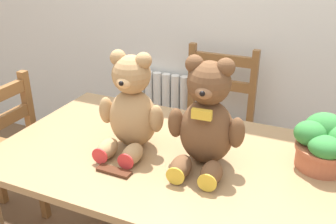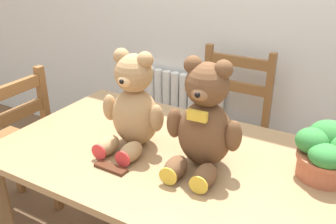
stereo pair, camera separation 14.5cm
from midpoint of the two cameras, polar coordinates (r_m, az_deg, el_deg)
radiator at (r=2.67m, az=-1.82°, el=-2.05°), size 0.60×0.10×0.70m
dining_table at (r=1.56m, az=-1.47°, el=-9.61°), size 1.45×0.84×0.74m
wooden_chair_behind at (r=2.30m, az=5.08°, el=-3.01°), size 0.43×0.40×0.95m
teddy_bear_left at (r=1.51m, az=-8.37°, el=0.53°), size 0.28×0.28×0.41m
teddy_bear_right at (r=1.37m, az=2.87°, el=-1.39°), size 0.29×0.30×0.42m
potted_plant at (r=1.48m, az=20.45°, el=-4.45°), size 0.26×0.23×0.20m
chocolate_bar at (r=1.43m, az=-11.16°, el=-8.92°), size 0.14×0.04×0.01m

